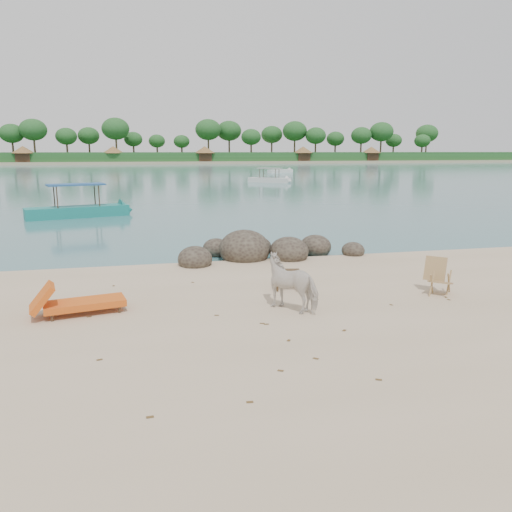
{
  "coord_description": "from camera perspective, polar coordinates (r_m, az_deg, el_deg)",
  "views": [
    {
      "loc": [
        -3.0,
        -9.42,
        3.47
      ],
      "look_at": [
        -0.39,
        2.0,
        1.0
      ],
      "focal_mm": 35.0,
      "sensor_mm": 36.0,
      "label": 1
    }
  ],
  "objects": [
    {
      "name": "water",
      "position": [
        99.53,
        -11.29,
        9.7
      ],
      "size": [
        400.0,
        400.0,
        0.0
      ],
      "primitive_type": "plane",
      "color": "#3B7177",
      "rests_on": "ground"
    },
    {
      "name": "far_shore",
      "position": [
        179.48,
        -12.11,
        10.56
      ],
      "size": [
        420.0,
        90.0,
        1.4
      ],
      "primitive_type": "cube",
      "color": "tan",
      "rests_on": "ground"
    },
    {
      "name": "far_scenery",
      "position": [
        146.15,
        -11.92,
        11.54
      ],
      "size": [
        420.0,
        18.0,
        9.5
      ],
      "color": "#1E4C1E",
      "rests_on": "ground"
    },
    {
      "name": "boulders",
      "position": [
        16.49,
        0.44,
        0.59
      ],
      "size": [
        6.31,
        2.93,
        1.25
      ],
      "rotation": [
        0.0,
        0.0,
        -0.12
      ],
      "color": "#2E241E",
      "rests_on": "ground"
    },
    {
      "name": "cow",
      "position": [
        11.07,
        4.27,
        -3.15
      ],
      "size": [
        1.43,
        1.5,
        1.2
      ],
      "primitive_type": "imported",
      "rotation": [
        0.0,
        0.0,
        3.87
      ],
      "color": "silver",
      "rests_on": "ground"
    },
    {
      "name": "side_table",
      "position": [
        12.6,
        3.58,
        -2.92
      ],
      "size": [
        0.69,
        0.52,
        0.5
      ],
      "primitive_type": null,
      "rotation": [
        0.0,
        0.0,
        -0.2
      ],
      "color": "#322514",
      "rests_on": "ground"
    },
    {
      "name": "lounge_chair",
      "position": [
        11.42,
        -19.0,
        -4.81
      ],
      "size": [
        2.2,
        1.13,
        0.63
      ],
      "primitive_type": null,
      "rotation": [
        0.0,
        0.0,
        0.2
      ],
      "color": "orange",
      "rests_on": "ground"
    },
    {
      "name": "deck_chair",
      "position": [
        12.98,
        20.36,
        -2.36
      ],
      "size": [
        0.83,
        0.83,
        0.88
      ],
      "primitive_type": null,
      "rotation": [
        0.0,
        0.0,
        -0.77
      ],
      "color": "#A37451",
      "rests_on": "ground"
    },
    {
      "name": "boat_near",
      "position": [
        28.7,
        -19.87,
        7.18
      ],
      "size": [
        6.09,
        2.93,
        2.9
      ],
      "primitive_type": null,
      "rotation": [
        0.0,
        0.0,
        0.28
      ],
      "color": "#177670",
      "rests_on": "water"
    },
    {
      "name": "boat_mid",
      "position": [
        57.24,
        1.53,
        9.77
      ],
      "size": [
        5.02,
        4.3,
        2.65
      ],
      "primitive_type": null,
      "rotation": [
        0.0,
        0.0,
        -0.66
      ],
      "color": "silver",
      "rests_on": "water"
    },
    {
      "name": "boat_far",
      "position": [
        83.32,
        2.78,
        9.73
      ],
      "size": [
        5.25,
        3.36,
        0.61
      ],
      "primitive_type": null,
      "rotation": [
        0.0,
        0.0,
        0.45
      ],
      "color": "silver",
      "rests_on": "water"
    },
    {
      "name": "dead_leaves",
      "position": [
        10.09,
        0.26,
        -8.19
      ],
      "size": [
        8.33,
        7.0,
        0.0
      ],
      "color": "brown",
      "rests_on": "ground"
    }
  ]
}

